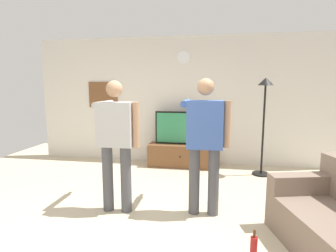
{
  "coord_description": "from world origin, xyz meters",
  "views": [
    {
      "loc": [
        0.69,
        -2.75,
        1.64
      ],
      "look_at": [
        0.02,
        1.2,
        1.05
      ],
      "focal_mm": 28.27,
      "sensor_mm": 36.0,
      "label": 1
    }
  ],
  "objects_px": {
    "tv_stand": "(181,155)",
    "person_standing_nearer_couch": "(205,138)",
    "framed_picture": "(103,95)",
    "wall_clock": "(184,57)",
    "television": "(182,128)",
    "floor_lamp": "(264,106)",
    "beverage_bottle": "(254,249)",
    "person_standing_nearer_lamp": "(116,138)"
  },
  "relations": [
    {
      "from": "television",
      "to": "wall_clock",
      "type": "xyz_separation_m",
      "value": [
        -0.0,
        0.24,
        1.45
      ]
    },
    {
      "from": "television",
      "to": "wall_clock",
      "type": "height_order",
      "value": "wall_clock"
    },
    {
      "from": "television",
      "to": "framed_picture",
      "type": "distance_m",
      "value": 1.95
    },
    {
      "from": "tv_stand",
      "to": "television",
      "type": "height_order",
      "value": "television"
    },
    {
      "from": "framed_picture",
      "to": "floor_lamp",
      "type": "relative_size",
      "value": 0.37
    },
    {
      "from": "television",
      "to": "framed_picture",
      "type": "relative_size",
      "value": 1.67
    },
    {
      "from": "wall_clock",
      "to": "tv_stand",
      "type": "bearing_deg",
      "value": -90.0
    },
    {
      "from": "television",
      "to": "tv_stand",
      "type": "bearing_deg",
      "value": -90.0
    },
    {
      "from": "person_standing_nearer_lamp",
      "to": "person_standing_nearer_couch",
      "type": "xyz_separation_m",
      "value": [
        1.13,
        0.1,
        0.01
      ]
    },
    {
      "from": "person_standing_nearer_couch",
      "to": "tv_stand",
      "type": "bearing_deg",
      "value": 104.55
    },
    {
      "from": "tv_stand",
      "to": "wall_clock",
      "type": "height_order",
      "value": "wall_clock"
    },
    {
      "from": "tv_stand",
      "to": "person_standing_nearer_lamp",
      "type": "relative_size",
      "value": 0.79
    },
    {
      "from": "television",
      "to": "person_standing_nearer_couch",
      "type": "bearing_deg",
      "value": -75.76
    },
    {
      "from": "television",
      "to": "person_standing_nearer_lamp",
      "type": "relative_size",
      "value": 0.65
    },
    {
      "from": "beverage_bottle",
      "to": "television",
      "type": "bearing_deg",
      "value": 109.09
    },
    {
      "from": "television",
      "to": "person_standing_nearer_lamp",
      "type": "height_order",
      "value": "person_standing_nearer_lamp"
    },
    {
      "from": "person_standing_nearer_lamp",
      "to": "framed_picture",
      "type": "bearing_deg",
      "value": 116.32
    },
    {
      "from": "wall_clock",
      "to": "floor_lamp",
      "type": "relative_size",
      "value": 0.15
    },
    {
      "from": "beverage_bottle",
      "to": "person_standing_nearer_couch",
      "type": "bearing_deg",
      "value": 119.27
    },
    {
      "from": "television",
      "to": "wall_clock",
      "type": "distance_m",
      "value": 1.48
    },
    {
      "from": "wall_clock",
      "to": "person_standing_nearer_lamp",
      "type": "bearing_deg",
      "value": -103.93
    },
    {
      "from": "television",
      "to": "person_standing_nearer_lamp",
      "type": "xyz_separation_m",
      "value": [
        -0.6,
        -2.19,
        0.18
      ]
    },
    {
      "from": "tv_stand",
      "to": "person_standing_nearer_lamp",
      "type": "bearing_deg",
      "value": -105.73
    },
    {
      "from": "tv_stand",
      "to": "television",
      "type": "relative_size",
      "value": 1.23
    },
    {
      "from": "floor_lamp",
      "to": "person_standing_nearer_couch",
      "type": "xyz_separation_m",
      "value": [
        -1.02,
        -1.74,
        -0.3
      ]
    },
    {
      "from": "television",
      "to": "wall_clock",
      "type": "bearing_deg",
      "value": 90.0
    },
    {
      "from": "person_standing_nearer_lamp",
      "to": "person_standing_nearer_couch",
      "type": "height_order",
      "value": "person_standing_nearer_couch"
    },
    {
      "from": "floor_lamp",
      "to": "television",
      "type": "bearing_deg",
      "value": 167.33
    },
    {
      "from": "television",
      "to": "beverage_bottle",
      "type": "xyz_separation_m",
      "value": [
        1.03,
        -2.99,
        -0.68
      ]
    },
    {
      "from": "tv_stand",
      "to": "person_standing_nearer_couch",
      "type": "relative_size",
      "value": 0.78
    },
    {
      "from": "wall_clock",
      "to": "person_standing_nearer_couch",
      "type": "bearing_deg",
      "value": -77.19
    },
    {
      "from": "framed_picture",
      "to": "beverage_bottle",
      "type": "distance_m",
      "value": 4.52
    },
    {
      "from": "floor_lamp",
      "to": "beverage_bottle",
      "type": "height_order",
      "value": "floor_lamp"
    },
    {
      "from": "person_standing_nearer_lamp",
      "to": "wall_clock",
      "type": "bearing_deg",
      "value": 76.07
    },
    {
      "from": "tv_stand",
      "to": "floor_lamp",
      "type": "height_order",
      "value": "floor_lamp"
    },
    {
      "from": "framed_picture",
      "to": "person_standing_nearer_couch",
      "type": "xyz_separation_m",
      "value": [
        2.34,
        -2.34,
        -0.47
      ]
    },
    {
      "from": "tv_stand",
      "to": "framed_picture",
      "type": "height_order",
      "value": "framed_picture"
    },
    {
      "from": "framed_picture",
      "to": "person_standing_nearer_lamp",
      "type": "bearing_deg",
      "value": -63.68
    },
    {
      "from": "framed_picture",
      "to": "wall_clock",
      "type": "bearing_deg",
      "value": -0.16
    },
    {
      "from": "framed_picture",
      "to": "person_standing_nearer_lamp",
      "type": "distance_m",
      "value": 2.77
    },
    {
      "from": "television",
      "to": "floor_lamp",
      "type": "xyz_separation_m",
      "value": [
        1.55,
        -0.35,
        0.49
      ]
    },
    {
      "from": "floor_lamp",
      "to": "wall_clock",
      "type": "bearing_deg",
      "value": 159.1
    }
  ]
}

